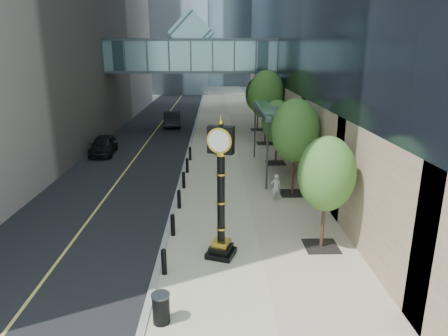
{
  "coord_description": "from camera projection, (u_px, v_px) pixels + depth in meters",
  "views": [
    {
      "loc": [
        -0.81,
        -12.0,
        7.89
      ],
      "look_at": [
        -0.41,
        5.58,
        2.76
      ],
      "focal_mm": 32.0,
      "sensor_mm": 36.0,
      "label": 1
    }
  ],
  "objects": [
    {
      "name": "curb",
      "position": [
        198.0,
        114.0,
        52.06
      ],
      "size": [
        0.25,
        180.0,
        0.07
      ],
      "primitive_type": "cube",
      "color": "gray",
      "rests_on": "ground"
    },
    {
      "name": "ground",
      "position": [
        240.0,
        290.0,
        13.75
      ],
      "size": [
        320.0,
        320.0,
        0.0
      ],
      "primitive_type": "plane",
      "color": "gray",
      "rests_on": "ground"
    },
    {
      "name": "sidewalk",
      "position": [
        229.0,
        114.0,
        52.15
      ],
      "size": [
        8.0,
        180.0,
        0.06
      ],
      "primitive_type": "cube",
      "color": "#B9AE8E",
      "rests_on": "ground"
    },
    {
      "name": "pedestrian",
      "position": [
        276.0,
        187.0,
        21.7
      ],
      "size": [
        0.56,
        0.38,
        1.5
      ],
      "primitive_type": "imported",
      "rotation": [
        0.0,
        0.0,
        3.18
      ],
      "color": "#ACA79E",
      "rests_on": "sidewalk"
    },
    {
      "name": "trash_bin",
      "position": [
        161.0,
        309.0,
        11.9
      ],
      "size": [
        0.67,
        0.67,
        0.9
      ],
      "primitive_type": "cylinder",
      "rotation": [
        0.0,
        0.0,
        0.35
      ],
      "color": "black",
      "rests_on": "sidewalk"
    },
    {
      "name": "skywalk",
      "position": [
        192.0,
        54.0,
        38.39
      ],
      "size": [
        17.0,
        4.2,
        5.8
      ],
      "color": "slate",
      "rests_on": "ground"
    },
    {
      "name": "road",
      "position": [
        168.0,
        115.0,
        51.98
      ],
      "size": [
        8.0,
        180.0,
        0.02
      ],
      "primitive_type": "cube",
      "color": "black",
      "rests_on": "ground"
    },
    {
      "name": "street_clock",
      "position": [
        221.0,
        200.0,
        15.27
      ],
      "size": [
        1.32,
        1.32,
        5.47
      ],
      "rotation": [
        0.0,
        0.0,
        -0.35
      ],
      "color": "black",
      "rests_on": "sidewalk"
    },
    {
      "name": "entrance_canopy",
      "position": [
        281.0,
        111.0,
        26.08
      ],
      "size": [
        3.0,
        8.0,
        4.38
      ],
      "color": "#383F44",
      "rests_on": "ground"
    },
    {
      "name": "bollard_row",
      "position": [
        182.0,
        190.0,
        22.18
      ],
      "size": [
        0.2,
        16.2,
        0.9
      ],
      "color": "black",
      "rests_on": "sidewalk"
    },
    {
      "name": "car_far",
      "position": [
        172.0,
        118.0,
        43.68
      ],
      "size": [
        2.28,
        5.24,
        1.68
      ],
      "primitive_type": "imported",
      "rotation": [
        0.0,
        0.0,
        3.24
      ],
      "color": "black",
      "rests_on": "road"
    },
    {
      "name": "street_trees",
      "position": [
        274.0,
        109.0,
        29.77
      ],
      "size": [
        3.1,
        28.46,
        6.37
      ],
      "color": "black",
      "rests_on": "sidewalk"
    },
    {
      "name": "car_near",
      "position": [
        103.0,
        145.0,
        31.69
      ],
      "size": [
        2.06,
        4.5,
        1.5
      ],
      "primitive_type": "imported",
      "rotation": [
        0.0,
        0.0,
        0.07
      ],
      "color": "black",
      "rests_on": "road"
    }
  ]
}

